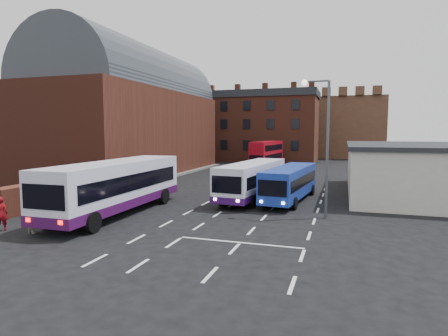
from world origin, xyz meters
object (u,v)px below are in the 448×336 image
(street_lamp, at_px, (323,135))
(pedestrian_beige, at_px, (31,219))
(pedestrian_red, at_px, (1,214))
(bus_white_inbound, at_px, (253,178))
(bus_white_outbound, at_px, (116,183))
(bus_red_double, at_px, (267,154))
(bus_blue, at_px, (290,181))

(street_lamp, xyz_separation_m, pedestrian_beige, (-14.05, -8.08, -4.29))
(pedestrian_red, bearing_deg, bus_white_inbound, -163.19)
(pedestrian_beige, bearing_deg, bus_white_inbound, -116.10)
(street_lamp, relative_size, pedestrian_red, 4.58)
(bus_white_inbound, relative_size, pedestrian_red, 5.81)
(bus_white_outbound, height_order, bus_white_inbound, bus_white_outbound)
(pedestrian_red, bearing_deg, bus_red_double, -134.39)
(bus_red_double, bearing_deg, pedestrian_red, 86.55)
(bus_red_double, relative_size, pedestrian_red, 5.34)
(bus_white_inbound, bearing_deg, bus_red_double, -75.54)
(pedestrian_red, height_order, pedestrian_beige, pedestrian_red)
(bus_white_inbound, xyz_separation_m, bus_blue, (2.90, -0.02, -0.16))
(bus_white_outbound, xyz_separation_m, street_lamp, (12.48, 2.78, 3.05))
(bus_blue, distance_m, pedestrian_beige, 17.46)
(pedestrian_beige, bearing_deg, bus_blue, -124.13)
(bus_blue, bearing_deg, pedestrian_beige, 54.68)
(bus_red_double, xyz_separation_m, pedestrian_red, (-6.52, -38.64, -1.12))
(street_lamp, bearing_deg, bus_blue, 117.02)
(bus_white_inbound, distance_m, street_lamp, 8.18)
(pedestrian_red, bearing_deg, street_lamp, 172.35)
(bus_white_inbound, xyz_separation_m, pedestrian_beige, (-8.58, -13.15, -0.93))
(pedestrian_red, bearing_deg, bus_blue, -170.15)
(pedestrian_beige, bearing_deg, pedestrian_red, 10.32)
(bus_white_outbound, relative_size, street_lamp, 1.48)
(bus_white_outbound, relative_size, bus_blue, 1.28)
(pedestrian_red, bearing_deg, pedestrian_beige, 148.48)
(pedestrian_beige, bearing_deg, bus_red_double, -89.78)
(bus_white_outbound, bearing_deg, pedestrian_red, -123.63)
(bus_blue, relative_size, street_lamp, 1.15)
(pedestrian_beige, bearing_deg, street_lamp, -143.06)
(bus_red_double, bearing_deg, bus_white_inbound, 105.04)
(bus_white_outbound, xyz_separation_m, pedestrian_red, (-3.49, -5.42, -1.07))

